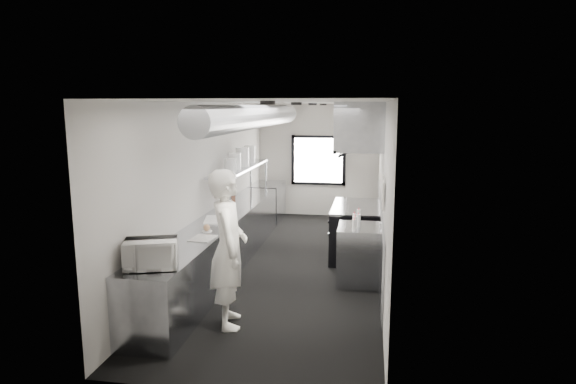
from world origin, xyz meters
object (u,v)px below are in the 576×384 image
at_px(line_cook, 228,248).
at_px(cutting_board, 219,220).
at_px(bottle_station, 359,254).
at_px(plate_stack_a, 230,165).
at_px(squeeze_bottle_c, 358,221).
at_px(exhaust_hood, 361,126).
at_px(small_plate, 207,231).
at_px(deli_tub_b, 160,252).
at_px(squeeze_bottle_a, 354,225).
at_px(prep_counter, 221,244).
at_px(knife_block, 231,201).
at_px(squeeze_bottle_b, 355,223).
at_px(plate_stack_b, 235,161).
at_px(squeeze_bottle_e, 359,216).
at_px(plate_stack_c, 242,157).
at_px(squeeze_bottle_d, 354,218).
at_px(range, 355,231).
at_px(microwave, 151,254).
at_px(pass_shelf, 241,169).
at_px(deli_tub_a, 166,246).
at_px(far_work_table, 267,202).

distance_m(line_cook, cutting_board, 1.96).
relative_size(bottle_station, plate_stack_a, 3.59).
bearing_deg(squeeze_bottle_c, exhaust_hood, 91.28).
distance_m(small_plate, plate_stack_a, 1.83).
distance_m(deli_tub_b, squeeze_bottle_a, 2.85).
height_order(prep_counter, knife_block, knife_block).
xyz_separation_m(knife_block, squeeze_bottle_b, (2.32, -1.29, -0.02)).
distance_m(line_cook, plate_stack_b, 3.28).
relative_size(prep_counter, squeeze_bottle_e, 30.56).
height_order(deli_tub_b, squeeze_bottle_c, squeeze_bottle_c).
xyz_separation_m(cutting_board, plate_stack_b, (-0.08, 1.28, 0.81)).
bearing_deg(squeeze_bottle_b, plate_stack_a, 154.03).
xyz_separation_m(deli_tub_b, plate_stack_c, (0.08, 3.74, 0.81)).
distance_m(small_plate, plate_stack_b, 2.19).
height_order(deli_tub_b, small_plate, deli_tub_b).
relative_size(bottle_station, deli_tub_b, 7.21).
relative_size(cutting_board, squeeze_bottle_b, 3.25).
relative_size(deli_tub_b, squeeze_bottle_d, 0.78).
bearing_deg(squeeze_bottle_d, range, 91.09).
bearing_deg(plate_stack_c, squeeze_bottle_b, -40.98).
bearing_deg(squeeze_bottle_a, prep_counter, 167.11).
bearing_deg(plate_stack_a, cutting_board, -86.61).
height_order(prep_counter, microwave, microwave).
bearing_deg(microwave, small_plate, 67.52).
relative_size(prep_counter, line_cook, 3.02).
bearing_deg(plate_stack_a, small_plate, -86.46).
xyz_separation_m(pass_shelf, bottle_station, (2.34, -1.70, -1.09)).
relative_size(deli_tub_a, squeeze_bottle_a, 0.81).
height_order(microwave, deli_tub_b, microwave).
distance_m(range, bottle_station, 1.40).
relative_size(far_work_table, deli_tub_a, 8.39).
bearing_deg(squeeze_bottle_b, squeeze_bottle_c, 70.89).
xyz_separation_m(prep_counter, microwave, (-0.01, -2.58, 0.61)).
height_order(far_work_table, squeeze_bottle_e, squeeze_bottle_e).
bearing_deg(far_work_table, bottle_station, -59.47).
relative_size(exhaust_hood, deli_tub_b, 17.62).
xyz_separation_m(deli_tub_a, plate_stack_b, (0.09, 3.00, 0.77)).
xyz_separation_m(prep_counter, bottle_station, (2.30, -0.20, 0.00)).
distance_m(knife_block, squeeze_bottle_d, 2.48).
bearing_deg(far_work_table, deli_tub_b, -91.14).
bearing_deg(bottle_station, exhaust_hood, 92.18).
distance_m(microwave, cutting_board, 2.42).
bearing_deg(squeeze_bottle_a, knife_block, 148.17).
bearing_deg(plate_stack_b, squeeze_bottle_e, -22.89).
xyz_separation_m(pass_shelf, plate_stack_c, (0.01, 0.11, 0.22)).
xyz_separation_m(line_cook, cutting_board, (-0.70, 1.83, -0.08)).
xyz_separation_m(plate_stack_b, squeeze_bottle_c, (2.33, -1.35, -0.73)).
bearing_deg(squeeze_bottle_b, plate_stack_b, 147.27).
distance_m(squeeze_bottle_d, squeeze_bottle_e, 0.15).
distance_m(far_work_table, deli_tub_a, 5.61).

